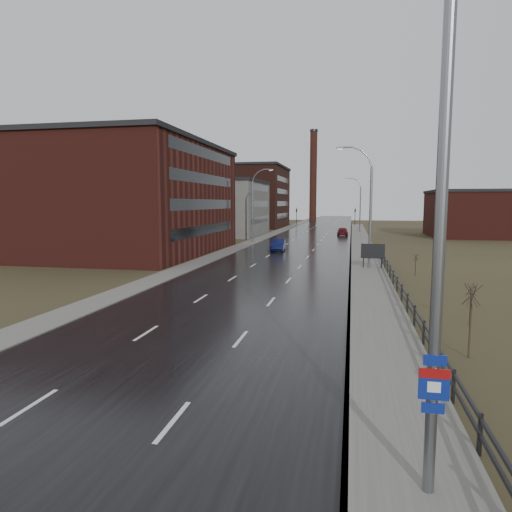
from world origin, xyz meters
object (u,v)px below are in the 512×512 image
at_px(streetlight_main, 423,209).
at_px(billboard, 373,252).
at_px(car_near, 278,245).
at_px(car_far, 343,232).

bearing_deg(streetlight_main, billboard, 88.94).
height_order(car_near, car_far, car_far).
distance_m(billboard, car_far, 43.77).
relative_size(streetlight_main, car_near, 2.58).
bearing_deg(car_near, streetlight_main, -81.26).
bearing_deg(billboard, car_near, 128.21).
distance_m(streetlight_main, billboard, 34.17).
height_order(streetlight_main, billboard, streetlight_main).
distance_m(billboard, car_near, 18.01).
xyz_separation_m(billboard, car_far, (-3.60, 43.61, -0.84)).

